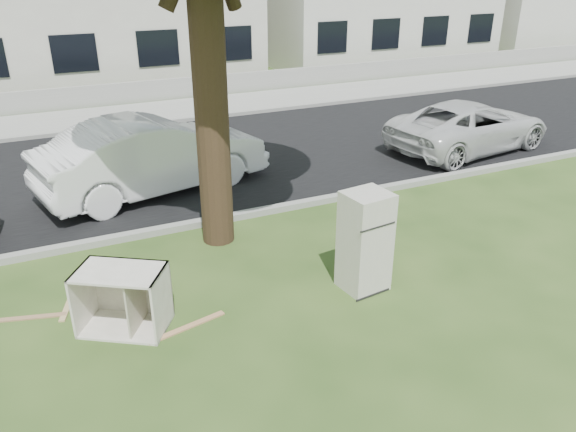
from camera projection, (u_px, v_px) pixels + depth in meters
name	position (u px, v px, depth m)	size (l,w,h in m)	color
ground	(282.00, 284.00, 8.42)	(120.00, 120.00, 0.00)	#2B4719
road	(179.00, 163.00, 13.36)	(120.00, 7.00, 0.01)	black
kerb_near	(228.00, 221.00, 10.44)	(120.00, 0.18, 0.12)	gray
kerb_far	(147.00, 126.00, 16.29)	(120.00, 0.18, 0.12)	gray
sidewalk	(137.00, 114.00, 17.48)	(120.00, 2.80, 0.01)	gray
low_wall	(127.00, 93.00, 18.65)	(120.00, 0.15, 0.70)	gray
fridge	(365.00, 242.00, 8.04)	(0.62, 0.57, 1.50)	silver
cabinet	(123.00, 299.00, 7.26)	(1.10, 0.68, 0.86)	white
plank_a	(187.00, 327.00, 7.41)	(1.12, 0.09, 0.02)	tan
plank_b	(33.00, 317.00, 7.62)	(0.86, 0.09, 0.02)	#9D7452
plank_c	(68.00, 306.00, 7.86)	(0.73, 0.08, 0.02)	tan
car_center	(153.00, 155.00, 11.49)	(1.64, 4.70, 1.55)	white
car_right	(470.00, 126.00, 14.05)	(2.04, 4.42, 1.23)	silver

